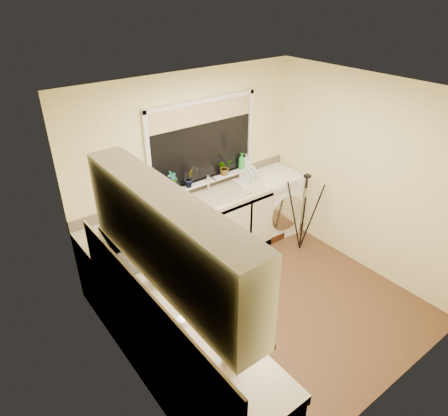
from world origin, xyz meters
TOP-DOWN VIEW (x-y plane):
  - floor at (0.00, 0.00)m, footprint 3.20×3.20m
  - ceiling at (0.00, 0.00)m, footprint 3.20×3.20m
  - wall_back at (0.00, 1.50)m, footprint 3.20×0.00m
  - wall_front at (0.00, -1.50)m, footprint 3.20×0.00m
  - wall_left at (-1.60, 0.00)m, footprint 0.00×3.00m
  - wall_right at (1.60, 0.00)m, footprint 0.00×3.00m
  - base_cabinet_back at (-0.33, 1.20)m, footprint 2.55×0.60m
  - base_cabinet_left at (-1.30, -0.30)m, footprint 0.54×2.40m
  - worktop_back at (0.00, 1.20)m, footprint 3.20×0.60m
  - worktop_left at (-1.30, -0.30)m, footprint 0.60×2.40m
  - upper_cabinet at (-1.44, -0.45)m, footprint 0.28×1.90m
  - splashback_left at (-1.59, -0.30)m, footprint 0.02×2.40m
  - splashback_back at (0.00, 1.49)m, footprint 3.20×0.02m
  - window_glass at (0.20, 1.49)m, footprint 1.50×0.02m
  - window_blind at (0.20, 1.46)m, footprint 1.50×0.02m
  - windowsill at (0.20, 1.43)m, footprint 1.60×0.14m
  - sink at (0.20, 1.20)m, footprint 0.82×0.46m
  - faucet at (0.20, 1.38)m, footprint 0.03×0.03m
  - washing_machine at (1.21, 1.22)m, footprint 0.71×0.69m
  - laptop at (-0.42, 1.22)m, footprint 0.38×0.38m
  - kettle at (-1.24, 0.15)m, footprint 0.16×0.16m
  - dish_rack at (0.77, 1.20)m, footprint 0.44×0.36m
  - tripod at (1.21, 0.59)m, footprint 0.71×0.71m
  - glass_jug at (-1.24, -0.94)m, footprint 0.11×0.11m
  - steel_jar at (-1.38, -0.47)m, footprint 0.09×0.09m
  - microwave at (-1.31, 0.65)m, footprint 0.42×0.57m
  - plant_a at (-0.31, 1.40)m, footprint 0.17×0.14m
  - plant_b at (-0.08, 1.40)m, footprint 0.16×0.15m
  - plant_d at (0.49, 1.41)m, footprint 0.20×0.18m
  - soap_bottle_green at (0.80, 1.43)m, footprint 0.11×0.11m
  - soap_bottle_clear at (0.88, 1.42)m, footprint 0.10×0.10m
  - cup_back at (1.00, 1.29)m, footprint 0.13×0.13m
  - cup_left at (-1.29, -0.93)m, footprint 0.11×0.11m

SIDE VIEW (x-z plane):
  - floor at x=0.00m, z-range 0.00..0.00m
  - base_cabinet_back at x=-0.33m, z-range 0.00..0.86m
  - base_cabinet_left at x=-1.30m, z-range 0.00..0.86m
  - washing_machine at x=1.21m, z-range 0.00..0.93m
  - tripod at x=1.21m, z-range 0.00..1.15m
  - worktop_back at x=0.00m, z-range 0.86..0.90m
  - worktop_left at x=-1.30m, z-range 0.86..0.90m
  - sink at x=0.20m, z-range 0.90..0.93m
  - dish_rack at x=0.77m, z-range 0.90..0.96m
  - cup_back at x=1.00m, z-range 0.90..0.99m
  - cup_left at x=-1.29m, z-range 0.90..1.00m
  - laptop at x=-0.42m, z-range 0.85..1.07m
  - steel_jar at x=-1.38m, z-range 0.90..1.02m
  - splashback_back at x=0.00m, z-range 0.90..1.04m
  - glass_jug at x=-1.24m, z-range 0.90..1.07m
  - kettle at x=-1.24m, z-range 0.90..1.12m
  - faucet at x=0.20m, z-range 0.90..1.14m
  - windowsill at x=0.20m, z-range 1.02..1.05m
  - microwave at x=-1.31m, z-range 0.90..1.19m
  - splashback_left at x=-1.59m, z-range 0.90..1.35m
  - soap_bottle_clear at x=0.88m, z-range 1.05..1.24m
  - plant_d at x=0.49m, z-range 1.05..1.26m
  - soap_bottle_green at x=0.80m, z-range 1.05..1.28m
  - plant_b at x=-0.08m, z-range 1.05..1.28m
  - plant_a at x=-0.31m, z-range 1.05..1.32m
  - wall_back at x=0.00m, z-range -0.38..2.83m
  - wall_front at x=0.00m, z-range -0.38..2.83m
  - wall_left at x=-1.60m, z-range -0.27..2.73m
  - wall_right at x=1.60m, z-range -0.27..2.73m
  - window_glass at x=0.20m, z-range 1.05..2.05m
  - upper_cabinet at x=-1.44m, z-range 1.45..2.15m
  - window_blind at x=0.20m, z-range 1.80..2.05m
  - ceiling at x=0.00m, z-range 2.45..2.45m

